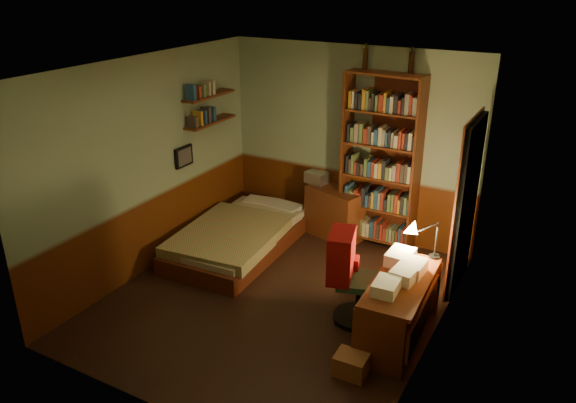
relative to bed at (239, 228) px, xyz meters
The scene contains 23 objects.
floor 1.34m from the bed, 37.23° to the right, with size 3.50×4.00×0.02m, color black.
ceiling 2.64m from the bed, 37.23° to the right, with size 3.50×4.00×0.02m, color silver.
wall_back 1.88m from the bed, 49.73° to the left, with size 3.50×0.02×2.60m, color gray.
wall_left 1.46m from the bed, 132.61° to the right, with size 0.02×4.00×2.60m, color gray.
wall_right 3.07m from the bed, 15.73° to the right, with size 0.02×4.00×2.60m, color gray.
wall_front 3.14m from the bed, 69.68° to the right, with size 3.50×0.02×2.60m, color gray.
doorway 2.89m from the bed, 10.54° to the left, with size 0.06×0.90×2.00m, color black.
door_trim 2.85m from the bed, 10.67° to the left, with size 0.02×0.98×2.08m, color #4A1D0E.
bed is the anchor object (origin of this frame).
dresser 1.36m from the bed, 46.18° to the left, with size 0.79×0.39×0.70m, color #572712.
mini_stereo 1.34m from the bed, 61.49° to the left, with size 0.30×0.23×0.16m, color #B2B2B7.
bookshelf 2.04m from the bed, 34.91° to the left, with size 0.99×0.31×2.31m, color #572712.
bottle_left 2.71m from the bed, 44.34° to the left, with size 0.07×0.07×0.26m, color black.
bottle_right 3.01m from the bed, 33.23° to the left, with size 0.07×0.07×0.25m, color black.
desk 2.62m from the bed, 18.94° to the right, with size 0.52×1.25×0.67m, color #572712.
paper_stack 2.44m from the bed, 12.44° to the right, with size 0.24×0.33×0.13m, color silver.
desk_lamp 2.72m from the bed, ahead, with size 0.18×0.18×0.61m, color black.
office_chair 2.15m from the bed, 20.55° to the right, with size 0.54×0.47×1.08m, color #305236.
red_jacket 2.25m from the bed, 19.91° to the right, with size 0.24×0.45×0.53m, color maroon.
wall_shelf_lower 1.46m from the bed, 152.63° to the left, with size 0.20×0.90×0.03m, color #572712.
wall_shelf_upper 1.77m from the bed, 152.63° to the left, with size 0.20×0.90×0.03m, color #572712.
framed_picture 1.18m from the bed, 164.69° to the right, with size 0.04×0.32×0.26m, color black.
cardboard_box_b 2.79m from the bed, 34.90° to the right, with size 0.29×0.24×0.21m, color brown.
Camera 1 is at (2.75, -4.76, 3.50)m, focal length 35.00 mm.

